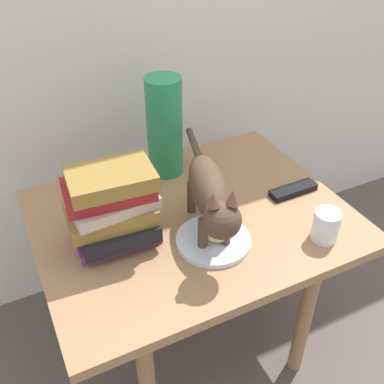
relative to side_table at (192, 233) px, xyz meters
The scene contains 9 objects.
ground_plane 0.48m from the side_table, ahead, with size 6.00×6.00×0.00m, color brown.
side_table is the anchor object (origin of this frame).
plate 0.14m from the side_table, 91.42° to the right, with size 0.19×0.19×0.01m, color silver.
bread_roll 0.16m from the side_table, 91.59° to the right, with size 0.08×0.06×0.05m, color #E0BC7A.
cat 0.22m from the side_table, 85.97° to the right, with size 0.18×0.47×0.23m.
book_stack 0.28m from the side_table, behind, with size 0.23×0.16×0.22m.
green_vase 0.33m from the side_table, 83.75° to the left, with size 0.11×0.11×0.31m, color #288C51.
candle_jar 0.37m from the side_table, 41.60° to the right, with size 0.07×0.07×0.08m.
tv_remote 0.33m from the side_table, ahead, with size 0.15×0.04×0.02m, color black.
Camera 1 is at (-0.43, -0.87, 1.34)m, focal length 41.80 mm.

